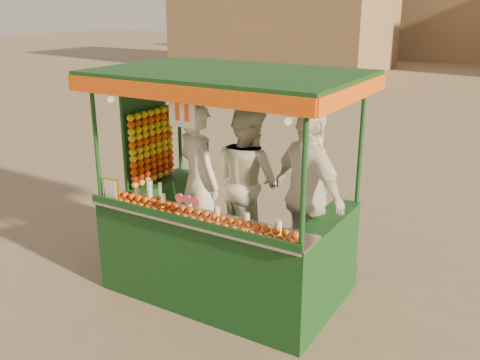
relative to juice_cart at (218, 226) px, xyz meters
The scene contains 6 objects.
ground 0.92m from the juice_cart, 148.87° to the left, with size 90.00×90.00×0.00m, color #715F51.
building_left 22.40m from the juice_cart, 114.87° to the left, with size 10.00×6.00×6.00m, color #8F6D51.
juice_cart is the anchor object (origin of this frame).
vendor_left 0.58m from the juice_cart, 154.30° to the left, with size 0.79×0.68×1.84m.
vendor_middle 0.66m from the juice_cart, 82.42° to the left, with size 1.06×0.95×1.80m.
vendor_right 1.08m from the juice_cart, 22.20° to the left, with size 1.19×0.94×1.89m.
Camera 1 is at (3.42, -4.79, 3.18)m, focal length 39.90 mm.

